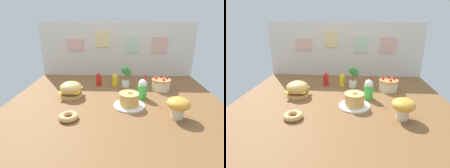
% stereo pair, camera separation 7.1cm
% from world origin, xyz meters
% --- Properties ---
extents(ground_plane, '(2.37, 2.03, 0.02)m').
position_xyz_m(ground_plane, '(0.00, 0.00, -0.01)').
color(ground_plane, brown).
extents(back_wall, '(2.37, 0.04, 0.83)m').
position_xyz_m(back_wall, '(0.00, 1.01, 0.42)').
color(back_wall, beige).
rests_on(back_wall, ground_plane).
extents(burger, '(0.25, 0.25, 0.18)m').
position_xyz_m(burger, '(-0.52, 0.13, 0.09)').
color(burger, '#DBA859').
rests_on(burger, ground_plane).
extents(pancake_stack, '(0.33, 0.33, 0.17)m').
position_xyz_m(pancake_stack, '(0.15, -0.10, 0.07)').
color(pancake_stack, white).
rests_on(pancake_stack, ground_plane).
extents(layer_cake, '(0.24, 0.24, 0.17)m').
position_xyz_m(layer_cake, '(0.58, 0.39, 0.07)').
color(layer_cake, beige).
rests_on(layer_cake, ground_plane).
extents(ketchup_bottle, '(0.07, 0.07, 0.19)m').
position_xyz_m(ketchup_bottle, '(-0.24, 0.53, 0.09)').
color(ketchup_bottle, red).
rests_on(ketchup_bottle, ground_plane).
extents(mustard_bottle, '(0.07, 0.07, 0.19)m').
position_xyz_m(mustard_bottle, '(-0.02, 0.51, 0.09)').
color(mustard_bottle, yellow).
rests_on(mustard_bottle, ground_plane).
extents(cream_soda_cup, '(0.11, 0.11, 0.29)m').
position_xyz_m(cream_soda_cup, '(0.31, 0.11, 0.11)').
color(cream_soda_cup, green).
rests_on(cream_soda_cup, ground_plane).
extents(donut_pink_glaze, '(0.18, 0.18, 0.05)m').
position_xyz_m(donut_pink_glaze, '(-0.42, -0.39, 0.03)').
color(donut_pink_glaze, tan).
rests_on(donut_pink_glaze, ground_plane).
extents(potted_plant, '(0.13, 0.12, 0.29)m').
position_xyz_m(potted_plant, '(0.13, 0.49, 0.16)').
color(potted_plant, white).
rests_on(potted_plant, ground_plane).
extents(mushroom_stool, '(0.21, 0.21, 0.20)m').
position_xyz_m(mushroom_stool, '(0.58, -0.32, 0.12)').
color(mushroom_stool, beige).
rests_on(mushroom_stool, ground_plane).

